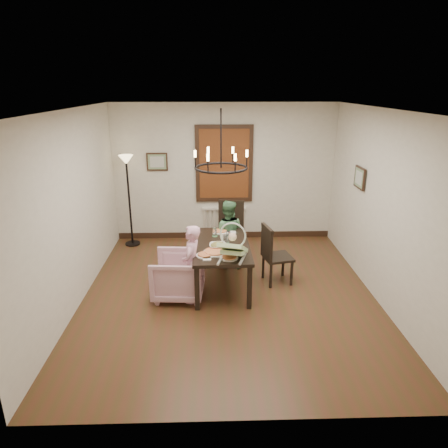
{
  "coord_description": "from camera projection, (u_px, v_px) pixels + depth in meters",
  "views": [
    {
      "loc": [
        -0.25,
        -5.55,
        3.11
      ],
      "look_at": [
        -0.07,
        0.35,
        1.05
      ],
      "focal_mm": 32.0,
      "sensor_mm": 36.0,
      "label": 1
    }
  ],
  "objects": [
    {
      "name": "pizza_platter",
      "position": [
        215.0,
        252.0,
        5.96
      ],
      "size": [
        0.35,
        0.35,
        0.04
      ],
      "primitive_type": "cylinder",
      "color": "tan",
      "rests_on": "dining_table"
    },
    {
      "name": "salad_bowl",
      "position": [
        218.0,
        246.0,
        6.14
      ],
      "size": [
        0.31,
        0.31,
        0.08
      ],
      "primitive_type": "imported",
      "color": "white",
      "rests_on": "dining_table"
    },
    {
      "name": "floor_lamp",
      "position": [
        129.0,
        202.0,
        7.94
      ],
      "size": [
        0.3,
        0.3,
        1.8
      ],
      "primitive_type": null,
      "color": "black",
      "rests_on": "room_shell"
    },
    {
      "name": "baby_bouncer",
      "position": [
        233.0,
        246.0,
        5.73
      ],
      "size": [
        0.55,
        0.65,
        0.37
      ],
      "primitive_type": null,
      "rotation": [
        0.0,
        0.0,
        -0.28
      ],
      "color": "#C5E9A1",
      "rests_on": "dining_table"
    },
    {
      "name": "chair_right",
      "position": [
        278.0,
        254.0,
        6.52
      ],
      "size": [
        0.53,
        0.53,
        1.0
      ],
      "primitive_type": null,
      "rotation": [
        0.0,
        0.0,
        1.79
      ],
      "color": "black",
      "rests_on": "room_shell"
    },
    {
      "name": "picture_back",
      "position": [
        157.0,
        162.0,
        8.01
      ],
      "size": [
        0.42,
        0.03,
        0.36
      ],
      "primitive_type": "cube",
      "color": "black",
      "rests_on": "room_shell"
    },
    {
      "name": "dining_table",
      "position": [
        221.0,
        249.0,
        6.33
      ],
      "size": [
        0.9,
        1.57,
        0.73
      ],
      "rotation": [
        0.0,
        0.0,
        0.02
      ],
      "color": "black",
      "rests_on": "room_shell"
    },
    {
      "name": "picture_right",
      "position": [
        360.0,
        178.0,
        6.63
      ],
      "size": [
        0.03,
        0.42,
        0.36
      ],
      "primitive_type": "cube",
      "rotation": [
        0.0,
        0.0,
        1.57
      ],
      "color": "black",
      "rests_on": "room_shell"
    },
    {
      "name": "chair_far",
      "position": [
        230.0,
        231.0,
        7.4
      ],
      "size": [
        0.55,
        0.55,
        1.09
      ],
      "primitive_type": null,
      "rotation": [
        0.0,
        0.0,
        -0.15
      ],
      "color": "black",
      "rests_on": "room_shell"
    },
    {
      "name": "chandelier",
      "position": [
        221.0,
        168.0,
        5.9
      ],
      "size": [
        0.8,
        0.8,
        0.04
      ],
      "primitive_type": "torus",
      "color": "black",
      "rests_on": "room_shell"
    },
    {
      "name": "window_blinds",
      "position": [
        224.0,
        164.0,
        8.06
      ],
      "size": [
        1.0,
        0.03,
        1.4
      ],
      "primitive_type": "cube",
      "color": "brown",
      "rests_on": "room_shell"
    },
    {
      "name": "drinking_glass",
      "position": [
        227.0,
        240.0,
        6.3
      ],
      "size": [
        0.07,
        0.07,
        0.13
      ],
      "primitive_type": "cylinder",
      "color": "silver",
      "rests_on": "dining_table"
    },
    {
      "name": "room_shell",
      "position": [
        228.0,
        202.0,
        6.15
      ],
      "size": [
        4.51,
        5.0,
        2.81
      ],
      "color": "#473118",
      "rests_on": "ground"
    },
    {
      "name": "armchair",
      "position": [
        178.0,
        275.0,
        6.11
      ],
      "size": [
        0.82,
        0.8,
        0.7
      ],
      "primitive_type": "imported",
      "rotation": [
        0.0,
        0.0,
        -1.64
      ],
      "color": "#E1ACC4",
      "rests_on": "room_shell"
    },
    {
      "name": "elderly_woman",
      "position": [
        192.0,
        270.0,
        5.94
      ],
      "size": [
        0.31,
        0.4,
        1.0
      ],
      "primitive_type": "imported",
      "rotation": [
        0.0,
        0.0,
        -1.77
      ],
      "color": "#E8A4BD",
      "rests_on": "room_shell"
    },
    {
      "name": "seated_man",
      "position": [
        227.0,
        240.0,
        7.09
      ],
      "size": [
        0.53,
        0.44,
        1.02
      ],
      "primitive_type": "imported",
      "rotation": [
        0.0,
        0.0,
        3.04
      ],
      "color": "#4A7D51",
      "rests_on": "room_shell"
    },
    {
      "name": "radiator",
      "position": [
        224.0,
        222.0,
        8.49
      ],
      "size": [
        0.92,
        0.12,
        0.62
      ],
      "primitive_type": null,
      "color": "silver",
      "rests_on": "room_shell"
    }
  ]
}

